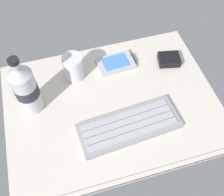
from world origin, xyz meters
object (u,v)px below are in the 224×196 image
at_px(keyboard, 129,126).
at_px(handheld_device, 116,63).
at_px(juice_cup, 74,68).
at_px(water_bottle, 26,88).
at_px(charger_block, 169,59).

xyz_separation_m(keyboard, handheld_device, (0.03, 0.24, -0.00)).
relative_size(juice_cup, water_bottle, 0.41).
distance_m(keyboard, handheld_device, 0.24).
xyz_separation_m(handheld_device, charger_block, (0.17, -0.04, 0.00)).
xyz_separation_m(handheld_device, water_bottle, (-0.29, -0.09, 0.08)).
bearing_deg(handheld_device, water_bottle, -162.99).
relative_size(keyboard, juice_cup, 3.50).
height_order(keyboard, water_bottle, water_bottle).
bearing_deg(juice_cup, water_bottle, -151.21).
height_order(water_bottle, charger_block, water_bottle).
relative_size(keyboard, water_bottle, 1.43).
distance_m(water_bottle, charger_block, 0.47).
xyz_separation_m(keyboard, water_bottle, (-0.25, 0.15, 0.08)).
bearing_deg(water_bottle, charger_block, 6.16).
bearing_deg(juice_cup, handheld_device, 3.34).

